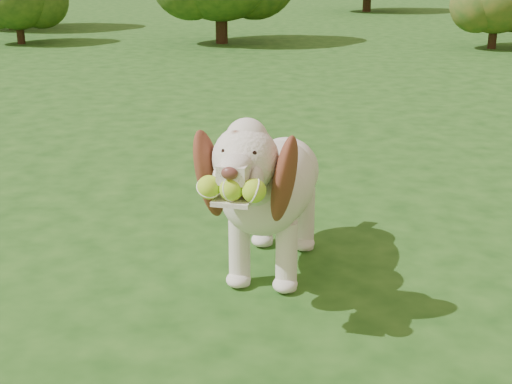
{
  "coord_description": "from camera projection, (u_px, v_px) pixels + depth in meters",
  "views": [
    {
      "loc": [
        -0.19,
        -3.44,
        1.48
      ],
      "look_at": [
        -0.38,
        -0.63,
        0.5
      ],
      "focal_mm": 50.0,
      "sensor_mm": 36.0,
      "label": 1
    }
  ],
  "objects": [
    {
      "name": "dog",
      "position": [
        270.0,
        183.0,
        3.24
      ],
      "size": [
        0.58,
        1.31,
        0.85
      ],
      "rotation": [
        0.0,
        0.0,
        -0.17
      ],
      "color": "silver",
      "rests_on": "ground"
    },
    {
      "name": "ground",
      "position": [
        336.0,
        245.0,
        3.72
      ],
      "size": [
        80.0,
        80.0,
        0.0
      ],
      "primitive_type": "plane",
      "color": "#174012",
      "rests_on": "ground"
    }
  ]
}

